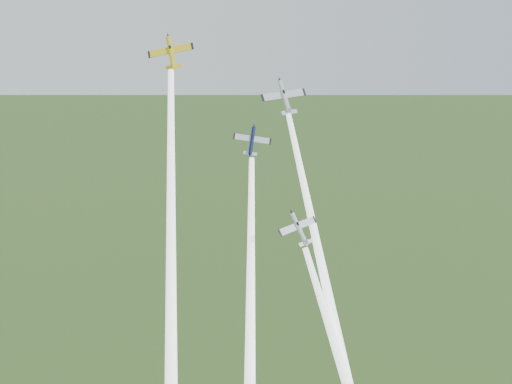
# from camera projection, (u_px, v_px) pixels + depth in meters

# --- Properties ---
(plane_yellow) EXTENTS (7.30, 6.96, 7.85)m
(plane_yellow) POSITION_uv_depth(u_px,v_px,m) (171.00, 53.00, 100.83)
(plane_yellow) COLOR gold
(smoke_trail_yellow) EXTENTS (13.96, 45.01, 65.57)m
(smoke_trail_yellow) POSITION_uv_depth(u_px,v_px,m) (171.00, 324.00, 87.10)
(smoke_trail_yellow) COLOR white
(plane_navy) EXTENTS (8.29, 6.23, 6.83)m
(plane_navy) POSITION_uv_depth(u_px,v_px,m) (252.00, 141.00, 109.51)
(plane_navy) COLOR #0E123E
(smoke_trail_navy) EXTENTS (14.17, 34.17, 50.36)m
(smoke_trail_navy) POSITION_uv_depth(u_px,v_px,m) (250.00, 337.00, 98.73)
(smoke_trail_navy) COLOR white
(plane_silver_right) EXTENTS (8.61, 5.60, 7.97)m
(plane_silver_right) POSITION_uv_depth(u_px,v_px,m) (285.00, 97.00, 109.53)
(plane_silver_right) COLOR silver
(smoke_trail_silver_right) EXTENTS (2.56, 43.74, 62.28)m
(smoke_trail_silver_right) POSITION_uv_depth(u_px,v_px,m) (336.00, 333.00, 97.57)
(smoke_trail_silver_right) COLOR white
(plane_silver_low) EXTENTS (8.27, 5.58, 7.32)m
(plane_silver_low) POSITION_uv_depth(u_px,v_px,m) (299.00, 229.00, 100.28)
(plane_silver_low) COLOR silver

